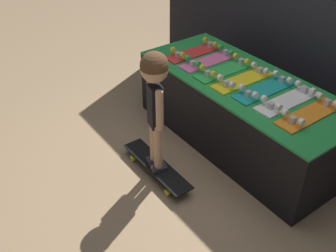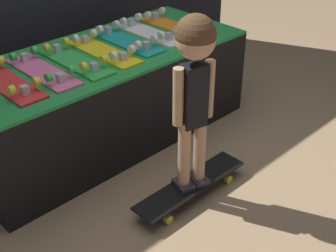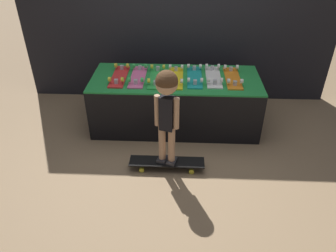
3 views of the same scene
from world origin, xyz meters
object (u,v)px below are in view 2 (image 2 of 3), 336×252
skateboard_white_on_rack (149,32)px  skateboard_on_floor (191,186)px  skateboard_red_on_rack (7,82)px  skateboard_green_on_rack (75,60)px  skateboard_teal_on_rack (127,40)px  child (194,73)px  skateboard_orange_on_rack (174,25)px  skateboard_pink_on_rack (42,70)px  skateboard_yellow_on_rack (103,50)px

skateboard_white_on_rack → skateboard_on_floor: 1.20m
skateboard_red_on_rack → skateboard_white_on_rack: 1.12m
skateboard_green_on_rack → skateboard_teal_on_rack: same height
skateboard_green_on_rack → skateboard_teal_on_rack: size_ratio=1.00×
skateboard_white_on_rack → child: bearing=-119.3°
child → skateboard_orange_on_rack: bearing=65.6°
skateboard_pink_on_rack → skateboard_yellow_on_rack: bearing=-1.2°
skateboard_red_on_rack → skateboard_orange_on_rack: bearing=0.7°
skateboard_pink_on_rack → skateboard_white_on_rack: (0.89, 0.04, 0.00)m
skateboard_green_on_rack → skateboard_white_on_rack: size_ratio=1.00×
skateboard_green_on_rack → skateboard_yellow_on_rack: same height
skateboard_red_on_rack → skateboard_on_floor: skateboard_red_on_rack is taller
skateboard_green_on_rack → child: bearing=-79.4°
skateboard_yellow_on_rack → skateboard_red_on_rack: bearing=179.1°
skateboard_on_floor → skateboard_red_on_rack: bearing=124.9°
skateboard_yellow_on_rack → skateboard_orange_on_rack: (0.67, 0.03, 0.00)m
skateboard_teal_on_rack → skateboard_white_on_rack: size_ratio=1.00×
skateboard_red_on_rack → skateboard_yellow_on_rack: size_ratio=1.00×
skateboard_pink_on_rack → child: 0.97m
skateboard_orange_on_rack → skateboard_on_floor: (-0.73, -0.89, -0.59)m
skateboard_pink_on_rack → skateboard_green_on_rack: bearing=-3.7°
skateboard_on_floor → skateboard_green_on_rack: bearing=100.6°
skateboard_teal_on_rack → skateboard_on_floor: 1.11m
skateboard_teal_on_rack → skateboard_yellow_on_rack: bearing=-171.9°
skateboard_pink_on_rack → skateboard_teal_on_rack: same height
skateboard_white_on_rack → skateboard_teal_on_rack: bearing=-176.3°
skateboard_pink_on_rack → child: (0.38, -0.87, 0.15)m
skateboard_red_on_rack → skateboard_on_floor: bearing=-55.1°
skateboard_yellow_on_rack → skateboard_white_on_rack: (0.45, 0.05, 0.00)m
skateboard_green_on_rack → skateboard_on_floor: size_ratio=0.77×
skateboard_pink_on_rack → skateboard_on_floor: 1.12m
skateboard_yellow_on_rack → skateboard_teal_on_rack: size_ratio=1.00×
skateboard_red_on_rack → skateboard_green_on_rack: same height
skateboard_pink_on_rack → skateboard_green_on_rack: size_ratio=1.00×
skateboard_yellow_on_rack → skateboard_white_on_rack: size_ratio=1.00×
skateboard_yellow_on_rack → skateboard_teal_on_rack: 0.23m
skateboard_green_on_rack → skateboard_yellow_on_rack: bearing=1.4°
skateboard_red_on_rack → skateboard_white_on_rack: same height
skateboard_pink_on_rack → skateboard_on_floor: bearing=-66.2°
skateboard_green_on_rack → skateboard_orange_on_rack: size_ratio=1.00×
skateboard_orange_on_rack → skateboard_on_floor: size_ratio=0.77×
skateboard_pink_on_rack → skateboard_teal_on_rack: (0.67, 0.02, 0.00)m
skateboard_white_on_rack → skateboard_on_floor: skateboard_white_on_rack is taller
skateboard_red_on_rack → skateboard_green_on_rack: bearing=-2.0°
skateboard_teal_on_rack → skateboard_orange_on_rack: same height
child → skateboard_on_floor: bearing=105.1°
child → skateboard_yellow_on_rack: bearing=100.9°
skateboard_teal_on_rack → skateboard_white_on_rack: 0.22m
skateboard_teal_on_rack → skateboard_on_floor: size_ratio=0.77×
skateboard_teal_on_rack → child: 0.95m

